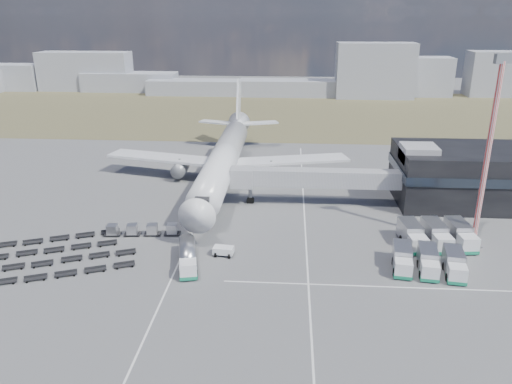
{
  "coord_description": "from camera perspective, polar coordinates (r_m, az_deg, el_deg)",
  "views": [
    {
      "loc": [
        13.15,
        -64.83,
        33.21
      ],
      "look_at": [
        7.58,
        15.39,
        4.0
      ],
      "focal_mm": 35.0,
      "sensor_mm": 36.0,
      "label": 1
    }
  ],
  "objects": [
    {
      "name": "ground",
      "position": [
        74.01,
        -6.74,
        -6.85
      ],
      "size": [
        420.0,
        420.0,
        0.0
      ],
      "primitive_type": "plane",
      "color": "#565659",
      "rests_on": "ground"
    },
    {
      "name": "grass_strip",
      "position": [
        178.44,
        -0.33,
        9.24
      ],
      "size": [
        420.0,
        90.0,
        0.01
      ],
      "primitive_type": "cube",
      "color": "brown",
      "rests_on": "ground"
    },
    {
      "name": "lane_markings",
      "position": [
        75.59,
        1.01,
        -6.1
      ],
      "size": [
        47.12,
        110.0,
        0.01
      ],
      "color": "silver",
      "rests_on": "ground"
    },
    {
      "name": "terminal",
      "position": [
        99.32,
        24.2,
        1.82
      ],
      "size": [
        30.4,
        16.4,
        11.0
      ],
      "color": "black",
      "rests_on": "ground"
    },
    {
      "name": "jet_bridge",
      "position": [
        89.82,
        5.53,
        1.6
      ],
      "size": [
        30.3,
        3.8,
        7.05
      ],
      "color": "#939399",
      "rests_on": "ground"
    },
    {
      "name": "airliner",
      "position": [
        101.98,
        -3.6,
        4.04
      ],
      "size": [
        51.59,
        64.53,
        17.62
      ],
      "color": "silver",
      "rests_on": "ground"
    },
    {
      "name": "skyline",
      "position": [
        216.39,
        -0.33,
        13.0
      ],
      "size": [
        305.16,
        25.34,
        21.58
      ],
      "color": "#9698A3",
      "rests_on": "ground"
    },
    {
      "name": "fuel_tanker",
      "position": [
        69.83,
        -7.82,
        -7.26
      ],
      "size": [
        4.23,
        9.48,
        2.97
      ],
      "rotation": [
        0.0,
        0.0,
        0.21
      ],
      "color": "silver",
      "rests_on": "ground"
    },
    {
      "name": "pushback_tug",
      "position": [
        72.47,
        -3.74,
        -6.76
      ],
      "size": [
        3.05,
        1.95,
        1.34
      ],
      "primitive_type": "cube",
      "rotation": [
        0.0,
        0.0,
        -0.12
      ],
      "color": "silver",
      "rests_on": "ground"
    },
    {
      "name": "catering_truck",
      "position": [
        102.52,
        0.55,
        1.92
      ],
      "size": [
        3.11,
        6.39,
        2.84
      ],
      "rotation": [
        0.0,
        0.0,
        0.1
      ],
      "color": "silver",
      "rests_on": "ground"
    },
    {
      "name": "service_trucks_near",
      "position": [
        71.65,
        19.07,
        -7.49
      ],
      "size": [
        9.97,
        8.09,
        2.77
      ],
      "rotation": [
        0.0,
        0.0,
        -0.14
      ],
      "color": "silver",
      "rests_on": "ground"
    },
    {
      "name": "service_trucks_far",
      "position": [
        79.68,
        19.93,
        -4.65
      ],
      "size": [
        10.67,
        8.48,
        3.04
      ],
      "rotation": [
        0.0,
        0.0,
        0.1
      ],
      "color": "silver",
      "rests_on": "ground"
    },
    {
      "name": "uld_row",
      "position": [
        80.38,
        -12.87,
        -4.21
      ],
      "size": [
        11.97,
        2.72,
        1.64
      ],
      "rotation": [
        0.0,
        0.0,
        0.1
      ],
      "color": "black",
      "rests_on": "ground"
    },
    {
      "name": "baggage_dollies",
      "position": [
        77.89,
        -24.9,
        -7.0
      ],
      "size": [
        31.19,
        22.91,
        0.68
      ],
      "rotation": [
        0.0,
        0.0,
        0.38
      ],
      "color": "black",
      "rests_on": "ground"
    },
    {
      "name": "floodlight_mast",
      "position": [
        77.74,
        24.93,
        3.79
      ],
      "size": [
        2.66,
        2.16,
        27.98
      ],
      "rotation": [
        0.0,
        0.0,
        0.33
      ],
      "color": "red",
      "rests_on": "ground"
    }
  ]
}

